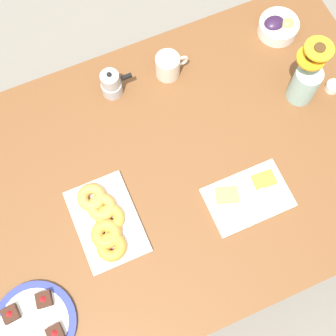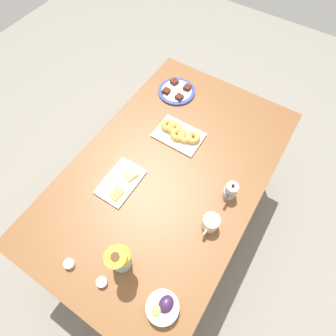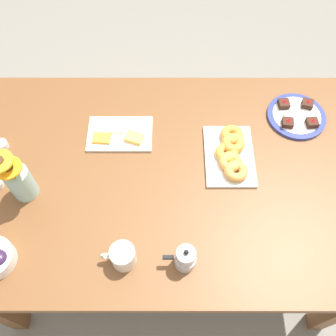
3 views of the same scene
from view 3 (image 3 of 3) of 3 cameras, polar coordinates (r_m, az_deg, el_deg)
The scene contains 9 objects.
ground_plane at distance 2.10m, azimuth -0.00°, elevation -10.99°, with size 6.00×6.00×0.00m, color slate.
dining_table at distance 1.51m, azimuth -0.00°, elevation -2.45°, with size 1.60×1.00×0.74m.
coffee_mug at distance 1.26m, azimuth -6.94°, elevation -13.20°, with size 0.12×0.08×0.09m.
cheese_platter at distance 1.53m, azimuth -7.36°, elevation 5.14°, with size 0.26×0.17×0.03m.
croissant_platter at distance 1.47m, azimuth 9.53°, elevation 2.20°, with size 0.19×0.29×0.05m.
jam_cup_honey at distance 1.62m, azimuth -24.03°, elevation 3.26°, with size 0.05×0.05×0.03m.
dessert_plate at distance 1.67m, azimuth 18.97°, elevation 7.54°, with size 0.24×0.24×0.05m.
flower_vase at distance 1.42m, azimuth -21.77°, elevation -1.82°, with size 0.10×0.11×0.25m.
moka_pot at distance 1.25m, azimuth 2.63°, elevation -13.59°, with size 0.11×0.07×0.12m.
Camera 3 is at (-0.00, 0.72, 1.98)m, focal length 40.00 mm.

